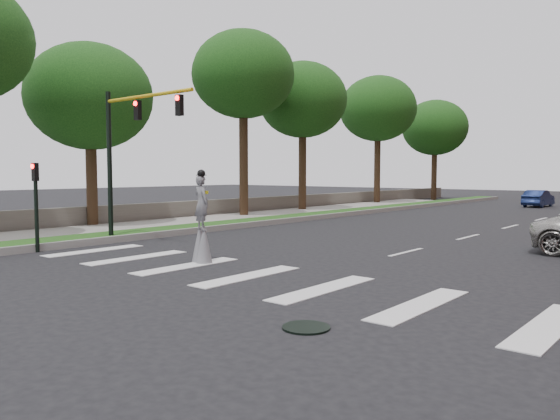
% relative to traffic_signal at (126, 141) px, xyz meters
% --- Properties ---
extents(ground_plane, '(160.00, 160.00, 0.00)m').
position_rel_traffic_signal_xyz_m(ground_plane, '(9.78, -3.00, -4.15)').
color(ground_plane, black).
rests_on(ground_plane, ground).
extents(grass_median, '(2.00, 60.00, 0.25)m').
position_rel_traffic_signal_xyz_m(grass_median, '(-1.72, 17.00, -4.03)').
color(grass_median, '#1A4413').
rests_on(grass_median, ground).
extents(median_curb, '(0.20, 60.00, 0.28)m').
position_rel_traffic_signal_xyz_m(median_curb, '(-0.67, 17.00, -4.01)').
color(median_curb, gray).
rests_on(median_curb, ground).
extents(sidewalk_left, '(4.00, 60.00, 0.18)m').
position_rel_traffic_signal_xyz_m(sidewalk_left, '(-4.72, 7.00, -4.06)').
color(sidewalk_left, gray).
rests_on(sidewalk_left, ground).
extents(stone_wall, '(0.50, 56.00, 1.10)m').
position_rel_traffic_signal_xyz_m(stone_wall, '(-7.22, 19.00, -3.60)').
color(stone_wall, '#59544C').
rests_on(stone_wall, ground).
extents(manhole, '(0.90, 0.90, 0.04)m').
position_rel_traffic_signal_xyz_m(manhole, '(12.78, -5.00, -4.13)').
color(manhole, black).
rests_on(manhole, ground).
extents(traffic_signal, '(5.30, 0.23, 6.20)m').
position_rel_traffic_signal_xyz_m(traffic_signal, '(0.00, 0.00, 0.00)').
color(traffic_signal, black).
rests_on(traffic_signal, ground).
extents(secondary_signal, '(0.25, 0.21, 3.23)m').
position_rel_traffic_signal_xyz_m(secondary_signal, '(-0.52, -3.50, -2.20)').
color(secondary_signal, black).
rests_on(secondary_signal, ground).
extents(stilt_performer, '(0.83, 0.61, 2.98)m').
position_rel_traffic_signal_xyz_m(stilt_performer, '(5.78, -1.24, -2.97)').
color(stilt_performer, '#2F1F13').
rests_on(stilt_performer, ground).
extents(car_mid, '(1.58, 4.28, 1.40)m').
position_rel_traffic_signal_xyz_m(car_mid, '(6.35, 35.65, -3.45)').
color(car_mid, navy).
rests_on(car_mid, ground).
extents(tree_1, '(6.39, 6.39, 9.46)m').
position_rel_traffic_signal_xyz_m(tree_1, '(-6.76, 2.52, 2.57)').
color(tree_1, '#2F1F13').
rests_on(tree_1, ground).
extents(tree_2, '(6.45, 6.45, 11.74)m').
position_rel_traffic_signal_xyz_m(tree_2, '(-5.13, 12.21, 4.80)').
color(tree_2, '#2F1F13').
rests_on(tree_2, ground).
extents(tree_3, '(6.47, 6.47, 10.88)m').
position_rel_traffic_signal_xyz_m(tree_3, '(-5.55, 18.87, 3.94)').
color(tree_3, '#2F1F13').
rests_on(tree_3, ground).
extents(tree_4, '(6.84, 6.84, 11.44)m').
position_rel_traffic_signal_xyz_m(tree_4, '(-5.89, 30.39, 4.35)').
color(tree_4, '#2F1F13').
rests_on(tree_4, ground).
extents(tree_5, '(6.73, 6.73, 10.35)m').
position_rel_traffic_signal_xyz_m(tree_5, '(-5.28, 41.17, 3.31)').
color(tree_5, '#2F1F13').
rests_on(tree_5, ground).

